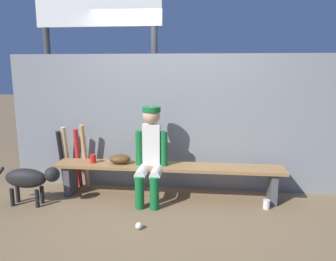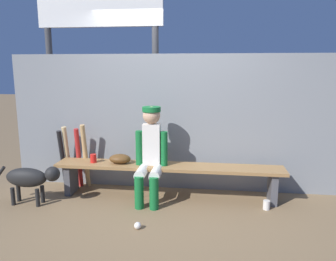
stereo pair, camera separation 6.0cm
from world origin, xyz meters
name	(u,v)px [view 2 (the right image)]	position (x,y,z in m)	size (l,w,h in m)	color
ground_plane	(168,197)	(0.00, 0.00, 0.00)	(30.00, 30.00, 0.00)	brown
chainlink_fence	(171,123)	(0.00, 0.37, 0.92)	(4.47, 0.03, 1.84)	gray
dugout_bench	(168,171)	(0.00, 0.00, 0.35)	(2.92, 0.36, 0.43)	olive
player_seated	(150,151)	(-0.21, -0.11, 0.64)	(0.41, 0.55, 1.18)	silver
baseball_glove	(120,159)	(-0.63, 0.00, 0.49)	(0.28, 0.20, 0.12)	#593819
bat_wood_tan	(86,156)	(-1.17, 0.19, 0.45)	(0.06, 0.06, 0.91)	tan
bat_aluminum_red	(79,158)	(-1.28, 0.21, 0.42)	(0.06, 0.06, 0.84)	#B22323
bat_wood_natural	(67,156)	(-1.46, 0.24, 0.43)	(0.06, 0.06, 0.87)	tan
bat_aluminum_black	(63,159)	(-1.51, 0.21, 0.41)	(0.06, 0.06, 0.81)	black
baseball	(138,226)	(-0.20, -0.89, 0.04)	(0.07, 0.07, 0.07)	white
cup_on_ground	(266,205)	(1.21, -0.22, 0.06)	(0.08, 0.08, 0.11)	silver
cup_on_bench	(93,158)	(-0.98, -0.01, 0.49)	(0.08, 0.08, 0.11)	red
scoreboard	(104,20)	(-1.10, 0.97, 2.36)	(2.19, 0.27, 3.37)	#3F3F42
dog	(31,178)	(-1.63, -0.43, 0.34)	(0.84, 0.20, 0.49)	black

